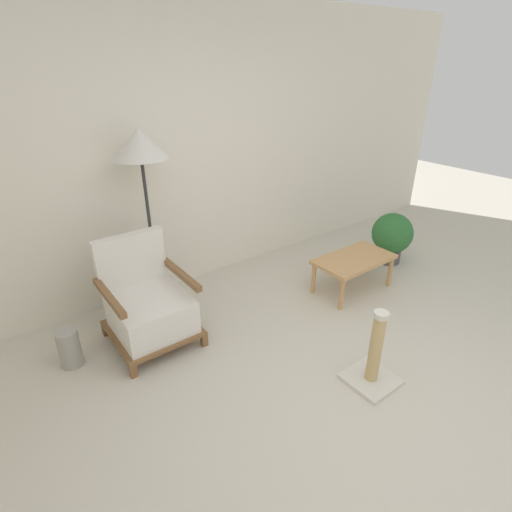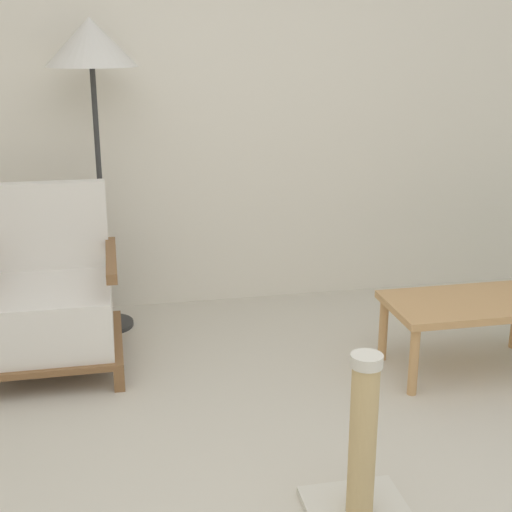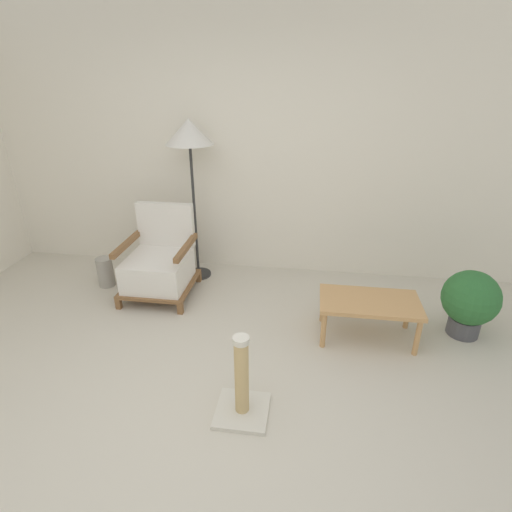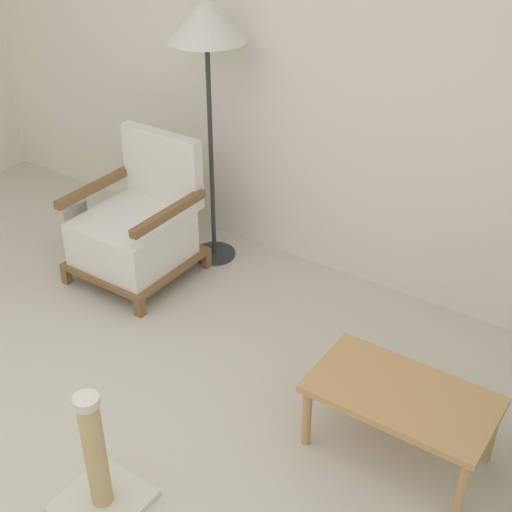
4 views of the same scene
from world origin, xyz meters
TOP-DOWN VIEW (x-y plane):
  - wall_back at (0.00, 2.50)m, footprint 8.00×0.06m
  - armchair at (-0.80, 1.74)m, footprint 0.66×0.69m
  - floor_lamp at (-0.54, 2.17)m, footprint 0.47×0.47m
  - coffee_table at (1.19, 1.27)m, footprint 0.81×0.46m
  - scratching_post at (0.28, 0.29)m, footprint 0.35×0.35m

SIDE VIEW (x-z plane):
  - scratching_post at x=0.28m, z-range -0.11..0.50m
  - coffee_table at x=1.19m, z-range 0.13..0.50m
  - armchair at x=-0.80m, z-range -0.11..0.76m
  - wall_back at x=0.00m, z-range 0.00..2.70m
  - floor_lamp at x=-0.54m, z-range 0.65..2.31m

